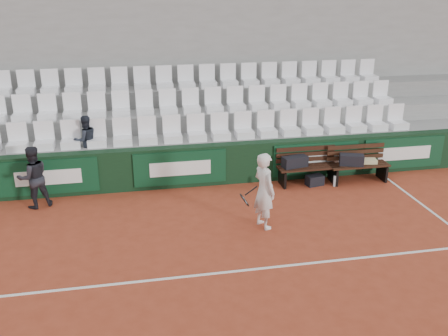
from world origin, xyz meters
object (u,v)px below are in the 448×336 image
Objects in this scene: bench_left at (308,175)px; water_bottle_near at (264,183)px; sports_bag_right at (352,160)px; ball_kid at (33,177)px; sports_bag_ground at (315,180)px; spectator_c at (84,122)px; sports_bag_left at (295,162)px; tennis_player at (264,191)px; water_bottle_far at (335,181)px; bench_right at (358,173)px.

water_bottle_near is at bearing -178.95° from bench_left.
ball_kid reaches higher than sports_bag_right.
sports_bag_ground is 1.76× the size of water_bottle_near.
bench_left is 2.60× the size of sports_bag_right.
bench_left is 1.26× the size of spectator_c.
sports_bag_right is (1.41, -0.14, 0.00)m from sports_bag_left.
ball_kid is at bearing -178.42° from sports_bag_left.
sports_bag_left is (-0.33, 0.05, 0.36)m from bench_left.
tennis_player reaches higher than sports_bag_ground.
sports_bag_left is 2.44m from tennis_player.
ball_kid is (-6.94, 0.17, 0.56)m from water_bottle_far.
bench_right reaches higher than water_bottle_near.
tennis_player is 1.32× the size of spectator_c.
tennis_player reaches higher than bench_right.
bench_right is 1.66m from sports_bag_left.
bench_right is 7.64m from ball_kid.
tennis_player is at bearing -130.12° from bench_left.
water_bottle_far is (0.45, -0.16, 0.01)m from sports_bag_ground.
bench_left is at bearing -8.17° from sports_bag_left.
sports_bag_left is 5.11m from spectator_c.
spectator_c is at bearing 168.58° from sports_bag_ground.
spectator_c is at bearing 169.41° from sports_bag_left.
bench_right is at bearing -4.75° from sports_bag_left.
ball_kid is at bearing 21.24° from spectator_c.
water_bottle_far is at bearing -163.82° from bench_right.
sports_bag_right is 1.39× the size of sports_bag_ground.
sports_bag_ground is (-1.14, -0.04, -0.10)m from bench_right.
spectator_c is (-4.92, 0.92, 1.01)m from sports_bag_left.
spectator_c reaches higher than bench_left.
bench_right is 2.40m from water_bottle_near.
spectator_c is (-3.59, 2.95, 0.81)m from tennis_player.
water_bottle_far is (1.71, -0.27, 0.02)m from water_bottle_near.
ball_kid is at bearing -178.93° from water_bottle_near.
tennis_player is at bearing -105.87° from water_bottle_near.
bench_left is at bearing 138.96° from sports_bag_ground.
bench_left is 1.28m from bench_right.
spectator_c is (-4.15, 0.99, 1.48)m from water_bottle_near.
bench_left is 6.39× the size of water_bottle_near.
water_bottle_far is at bearing -19.85° from sports_bag_left.
sports_bag_right reaches higher than sports_bag_ground.
sports_bag_ground is at bearing -178.22° from bench_right.
sports_bag_ground is 1.26m from water_bottle_near.
bench_right is 1.15m from sports_bag_ground.
tennis_player reaches higher than bench_left.
sports_bag_left is at bearing 160.31° from sports_bag_ground.
sports_bag_left is at bearing 171.83° from bench_left.
bench_left is 0.21m from sports_bag_ground.
sports_bag_right reaches higher than water_bottle_far.
bench_right is at bearing 157.44° from ball_kid.
sports_bag_right is at bearing 1.53° from sports_bag_ground.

